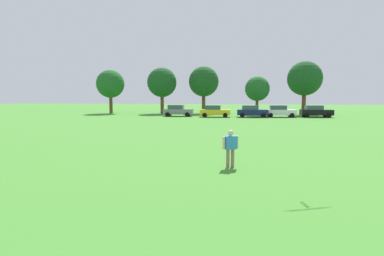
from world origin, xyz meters
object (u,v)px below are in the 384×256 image
(parked_car_yellow_1, at_px, (215,111))
(parked_car_white_3, at_px, (280,111))
(parked_car_black_4, at_px, (316,111))
(tree_far_right, at_px, (305,79))
(parked_car_gray_0, at_px, (178,110))
(tree_right, at_px, (257,89))
(tree_far_left, at_px, (110,84))
(tree_center, at_px, (204,82))
(adult_bystander, at_px, (230,145))
(tree_left, at_px, (162,83))
(parked_car_navy_2, at_px, (252,111))

(parked_car_yellow_1, relative_size, parked_car_white_3, 1.00)
(parked_car_black_4, bearing_deg, parked_car_yellow_1, -174.92)
(parked_car_white_3, bearing_deg, parked_car_black_4, 3.78)
(tree_far_right, bearing_deg, parked_car_black_4, -87.53)
(parked_car_gray_0, height_order, tree_right, tree_right)
(parked_car_white_3, relative_size, tree_far_left, 0.58)
(parked_car_black_4, height_order, tree_center, tree_center)
(parked_car_black_4, relative_size, tree_center, 0.53)
(adult_bystander, bearing_deg, parked_car_white_3, 46.30)
(tree_left, bearing_deg, parked_car_yellow_1, -38.75)
(parked_car_black_4, height_order, tree_far_left, tree_far_left)
(tree_center, xyz_separation_m, tree_far_right, (16.40, -1.67, 0.31))
(tree_left, bearing_deg, tree_far_right, -0.40)
(parked_car_gray_0, xyz_separation_m, tree_left, (-3.88, 6.62, 4.41))
(tree_left, relative_size, tree_far_right, 0.92)
(tree_left, relative_size, tree_center, 0.97)
(parked_car_gray_0, xyz_separation_m, parked_car_black_4, (19.80, 0.33, 0.00))
(parked_car_white_3, bearing_deg, tree_right, 117.55)
(tree_left, height_order, tree_far_right, tree_far_right)
(tree_center, bearing_deg, tree_right, -17.60)
(parked_car_white_3, relative_size, tree_far_right, 0.50)
(parked_car_navy_2, distance_m, tree_left, 17.00)
(parked_car_white_3, distance_m, tree_right, 6.82)
(tree_right, distance_m, tree_far_right, 7.77)
(parked_car_black_4, distance_m, tree_center, 18.96)
(parked_car_black_4, distance_m, tree_right, 9.80)
(tree_left, height_order, tree_right, tree_left)
(parked_car_gray_0, distance_m, tree_far_right, 21.15)
(parked_car_white_3, height_order, tree_center, tree_center)
(adult_bystander, xyz_separation_m, tree_left, (-11.70, 37.93, 4.31))
(tree_far_left, bearing_deg, parked_car_white_3, -12.14)
(parked_car_white_3, height_order, parked_car_black_4, same)
(tree_far_right, bearing_deg, tree_right, -171.34)
(parked_car_navy_2, height_order, tree_far_left, tree_far_left)
(adult_bystander, height_order, parked_car_gray_0, parked_car_gray_0)
(parked_car_yellow_1, xyz_separation_m, tree_center, (-2.40, 9.06, 4.58))
(tree_far_left, relative_size, tree_center, 0.93)
(adult_bystander, distance_m, tree_center, 39.97)
(tree_far_left, bearing_deg, parked_car_black_4, -9.76)
(parked_car_gray_0, distance_m, parked_car_yellow_1, 5.62)
(adult_bystander, xyz_separation_m, tree_far_right, (11.71, 37.77, 4.79))
(parked_car_black_4, height_order, tree_right, tree_right)
(tree_right, bearing_deg, adult_bystander, -96.54)
(tree_far_left, height_order, tree_right, tree_far_left)
(parked_car_yellow_1, relative_size, tree_center, 0.53)
(parked_car_gray_0, distance_m, parked_car_black_4, 19.80)
(parked_car_white_3, distance_m, tree_left, 20.29)
(parked_car_white_3, xyz_separation_m, tree_left, (-18.67, 6.62, 4.41))
(adult_bystander, xyz_separation_m, parked_car_yellow_1, (-2.29, 30.38, -0.10))
(parked_car_white_3, height_order, tree_right, tree_right)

